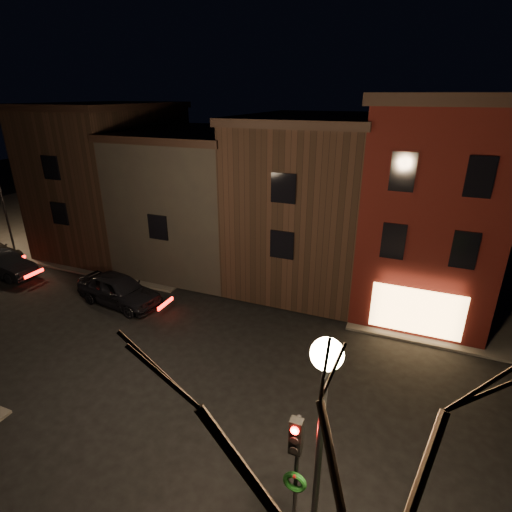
# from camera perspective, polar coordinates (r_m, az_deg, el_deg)

# --- Properties ---
(ground) EXTENTS (120.00, 120.00, 0.00)m
(ground) POSITION_cam_1_polar(r_m,az_deg,el_deg) (17.52, -7.45, -15.17)
(ground) COLOR black
(ground) RESTS_ON ground
(sidewalk_far_left) EXTENTS (30.00, 30.00, 0.12)m
(sidewalk_far_left) POSITION_cam_1_polar(r_m,az_deg,el_deg) (43.28, -17.72, 7.07)
(sidewalk_far_left) COLOR #2D2B28
(sidewalk_far_left) RESTS_ON ground
(corner_building) EXTENTS (6.50, 8.50, 10.50)m
(corner_building) POSITION_cam_1_polar(r_m,az_deg,el_deg) (22.02, 23.76, 6.71)
(corner_building) COLOR #450F0C
(corner_building) RESTS_ON ground
(row_building_a) EXTENTS (7.30, 10.30, 9.40)m
(row_building_a) POSITION_cam_1_polar(r_m,az_deg,el_deg) (23.85, 7.77, 8.06)
(row_building_a) COLOR black
(row_building_a) RESTS_ON ground
(row_building_b) EXTENTS (7.80, 10.30, 8.40)m
(row_building_b) POSITION_cam_1_polar(r_m,az_deg,el_deg) (26.67, -7.65, 8.45)
(row_building_b) COLOR black
(row_building_b) RESTS_ON ground
(row_building_c) EXTENTS (7.30, 10.30, 9.90)m
(row_building_c) POSITION_cam_1_polar(r_m,az_deg,el_deg) (30.72, -19.78, 10.61)
(row_building_c) COLOR black
(row_building_c) RESTS_ON ground
(street_lamp_near) EXTENTS (0.60, 0.60, 6.48)m
(street_lamp_near) POSITION_cam_1_polar(r_m,az_deg,el_deg) (8.08, 9.55, -20.09)
(street_lamp_near) COLOR black
(street_lamp_near) RESTS_ON sidewalk_near_right
(traffic_signal) EXTENTS (0.58, 0.38, 4.05)m
(traffic_signal) POSITION_cam_1_polar(r_m,az_deg,el_deg) (10.21, 5.65, -27.49)
(traffic_signal) COLOR black
(traffic_signal) RESTS_ON sidewalk_near_right
(parked_car_a) EXTENTS (5.16, 2.64, 1.68)m
(parked_car_a) POSITION_cam_1_polar(r_m,az_deg,el_deg) (22.68, -19.01, -4.55)
(parked_car_a) COLOR black
(parked_car_a) RESTS_ON ground
(parked_car_b) EXTENTS (4.51, 1.65, 1.48)m
(parked_car_b) POSITION_cam_1_polar(r_m,az_deg,el_deg) (29.27, -32.40, -1.07)
(parked_car_b) COLOR black
(parked_car_b) RESTS_ON ground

